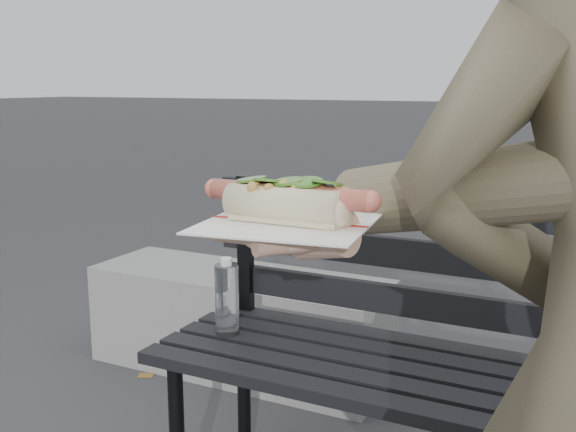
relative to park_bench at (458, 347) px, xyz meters
The scene contains 3 objects.
park_bench is the anchor object (origin of this frame).
concrete_block 1.26m from the park_bench, 146.44° to the left, with size 1.20×0.40×0.40m, color slate.
held_hotdog 0.94m from the park_bench, 78.23° to the right, with size 0.63×0.31×0.20m.
Camera 1 is at (0.28, -0.66, 1.14)m, focal length 42.00 mm.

